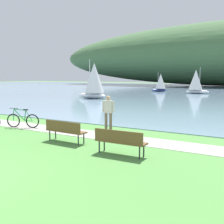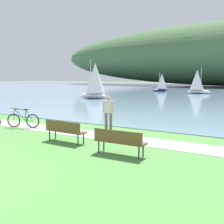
% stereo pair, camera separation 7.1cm
% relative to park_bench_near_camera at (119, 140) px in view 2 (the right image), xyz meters
% --- Properties ---
extents(shoreline_path, '(60.00, 1.50, 0.01)m').
position_rel_park_bench_near_camera_xyz_m(shoreline_path, '(-3.04, 2.27, -0.52)').
color(shoreline_path, '#A39E93').
rests_on(shoreline_path, ground).
extents(park_bench_near_camera, '(1.81, 0.52, 0.88)m').
position_rel_park_bench_near_camera_xyz_m(park_bench_near_camera, '(0.00, 0.00, 0.00)').
color(park_bench_near_camera, brown).
rests_on(park_bench_near_camera, ground).
extents(park_bench_further_along, '(1.82, 0.54, 0.88)m').
position_rel_park_bench_near_camera_xyz_m(park_bench_further_along, '(-2.80, 0.48, 0.00)').
color(park_bench_further_along, brown).
rests_on(park_bench_further_along, ground).
extents(bicycle_leaning_near_bench, '(1.67, 0.70, 1.01)m').
position_rel_park_bench_near_camera_xyz_m(bicycle_leaning_near_bench, '(-6.79, 1.84, -0.12)').
color(bicycle_leaning_near_bench, black).
rests_on(bicycle_leaning_near_bench, ground).
extents(person_at_shoreline, '(0.60, 0.30, 1.71)m').
position_rel_park_bench_near_camera_xyz_m(person_at_shoreline, '(-2.60, 3.46, 0.46)').
color(person_at_shoreline, '#72604C').
rests_on(person_at_shoreline, ground).
extents(sailboat_nearest_to_shore, '(2.51, 2.68, 3.26)m').
position_rel_park_bench_near_camera_xyz_m(sailboat_nearest_to_shore, '(-12.95, 36.57, 1.05)').
color(sailboat_nearest_to_shore, navy).
rests_on(sailboat_nearest_to_shore, bay_water).
extents(sailboat_mid_bay, '(3.88, 2.39, 4.49)m').
position_rel_park_bench_near_camera_xyz_m(sailboat_mid_bay, '(-14.11, 18.85, 1.63)').
color(sailboat_mid_bay, white).
rests_on(sailboat_mid_bay, bay_water).
extents(sailboat_toward_hillside, '(3.40, 2.33, 3.85)m').
position_rel_park_bench_near_camera_xyz_m(sailboat_toward_hillside, '(-6.42, 34.07, 1.33)').
color(sailboat_toward_hillside, white).
rests_on(sailboat_toward_hillside, bay_water).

